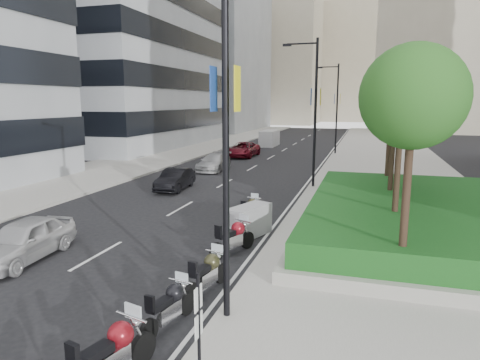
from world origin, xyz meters
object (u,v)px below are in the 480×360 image
at_px(parking_sign, 199,330).
at_px(car_a, 24,240).
at_px(lamp_post_2, 335,104).
at_px(car_d, 243,150).
at_px(motorcycle_4, 234,238).
at_px(lamp_post_0, 219,113).
at_px(motorcycle_3, 208,273).
at_px(delivery_van, 269,139).
at_px(car_b, 175,179).
at_px(car_c, 214,162).
at_px(motorcycle_1, 111,355).
at_px(motorcycle_6, 250,210).
at_px(lamp_post_1, 313,106).
at_px(motorcycle_2, 170,306).
at_px(motorcycle_5, 249,221).

bearing_deg(parking_sign, car_a, 149.50).
xyz_separation_m(lamp_post_2, car_d, (-8.35, -4.28, -4.36)).
bearing_deg(motorcycle_4, lamp_post_0, -142.80).
height_order(lamp_post_2, parking_sign, lamp_post_2).
height_order(motorcycle_3, delivery_van, delivery_van).
bearing_deg(motorcycle_3, car_b, 39.76).
relative_size(lamp_post_0, lamp_post_2, 1.00).
bearing_deg(lamp_post_0, parking_sign, -77.67).
relative_size(parking_sign, car_c, 0.55).
xyz_separation_m(motorcycle_1, car_a, (-6.60, 4.89, 0.07)).
bearing_deg(motorcycle_1, motorcycle_3, 11.15).
xyz_separation_m(motorcycle_3, motorcycle_6, (-0.78, 7.37, -0.03)).
height_order(car_c, car_d, car_d).
distance_m(lamp_post_1, car_b, 9.47).
height_order(motorcycle_4, car_c, car_c).
relative_size(lamp_post_0, motorcycle_3, 4.23).
bearing_deg(motorcycle_3, lamp_post_0, -136.57).
distance_m(motorcycle_2, car_d, 32.25).
relative_size(lamp_post_1, motorcycle_3, 4.23).
relative_size(motorcycle_2, motorcycle_3, 0.95).
relative_size(car_a, delivery_van, 0.93).
xyz_separation_m(lamp_post_1, parking_sign, (0.66, -20.00, -3.61)).
xyz_separation_m(motorcycle_5, car_c, (-7.08, 15.27, 0.03)).
height_order(lamp_post_1, delivery_van, lamp_post_1).
bearing_deg(parking_sign, car_d, 104.95).
height_order(lamp_post_0, car_d, lamp_post_0).
height_order(motorcycle_1, motorcycle_6, motorcycle_1).
relative_size(motorcycle_5, car_a, 0.54).
distance_m(motorcycle_3, car_b, 14.69).
bearing_deg(motorcycle_5, motorcycle_3, -156.38).
bearing_deg(lamp_post_2, motorcycle_5, -92.23).
xyz_separation_m(motorcycle_2, car_c, (-7.14, 22.59, 0.11)).
bearing_deg(car_c, motorcycle_5, -66.45).
bearing_deg(motorcycle_1, lamp_post_2, 13.42).
xyz_separation_m(motorcycle_6, car_c, (-6.54, 13.17, 0.11)).
height_order(lamp_post_1, motorcycle_6, lamp_post_1).
bearing_deg(delivery_van, motorcycle_4, -79.61).
bearing_deg(lamp_post_1, motorcycle_3, -93.14).
xyz_separation_m(car_b, car_d, (-0.44, 16.47, 0.06)).
distance_m(lamp_post_1, car_a, 17.48).
height_order(motorcycle_3, motorcycle_5, motorcycle_5).
bearing_deg(motorcycle_3, car_d, 25.39).
bearing_deg(motorcycle_3, motorcycle_2, -174.11).
bearing_deg(car_d, parking_sign, -74.41).
height_order(car_c, delivery_van, delivery_van).
relative_size(lamp_post_0, lamp_post_1, 1.00).
xyz_separation_m(motorcycle_1, car_b, (-6.75, 17.18, 0.01)).
distance_m(parking_sign, car_a, 9.79).
height_order(parking_sign, car_a, parking_sign).
relative_size(lamp_post_1, motorcycle_5, 4.06).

